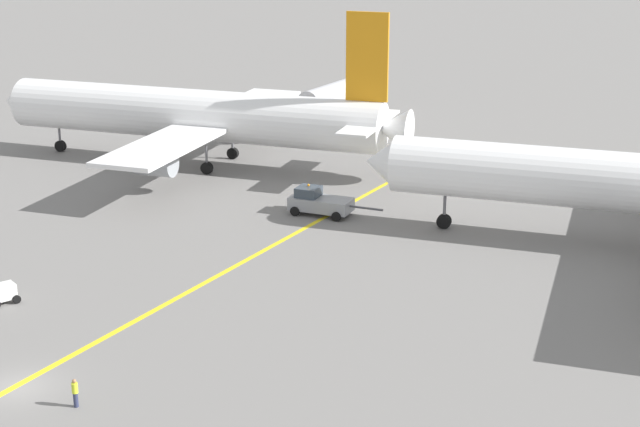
% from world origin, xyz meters
% --- Properties ---
extents(ground_plane, '(600.00, 600.00, 0.00)m').
position_xyz_m(ground_plane, '(0.00, 0.00, 0.00)').
color(ground_plane, slate).
extents(taxiway_stripe, '(12.20, 119.48, 0.01)m').
position_xyz_m(taxiway_stripe, '(0.71, 10.00, 0.00)').
color(taxiway_stripe, yellow).
rests_on(taxiway_stripe, ground).
extents(airliner_at_gate_left, '(48.92, 40.09, 17.36)m').
position_xyz_m(airliner_at_gate_left, '(-17.21, 48.82, 5.51)').
color(airliner_at_gate_left, white).
rests_on(airliner_at_gate_left, ground).
extents(pushback_tug, '(8.97, 3.09, 2.83)m').
position_xyz_m(pushback_tug, '(2.53, 37.86, 1.19)').
color(pushback_tug, gray).
rests_on(pushback_tug, ground).
extents(gse_gpu_cart_small, '(2.39, 2.60, 1.90)m').
position_xyz_m(gse_gpu_cart_small, '(-9.75, 9.51, 0.79)').
color(gse_gpu_cart_small, silver).
rests_on(gse_gpu_cart_small, ground).
extents(ground_crew_marshaller_foreground, '(0.36, 0.36, 1.76)m').
position_xyz_m(ground_crew_marshaller_foreground, '(4.58, -0.47, 0.92)').
color(ground_crew_marshaller_foreground, '#2D3351').
rests_on(ground_crew_marshaller_foreground, ground).
extents(jet_bridge, '(5.09, 19.55, 5.83)m').
position_xyz_m(jet_bridge, '(-10.78, 76.68, 4.05)').
color(jet_bridge, '#B7B7BC').
rests_on(jet_bridge, ground).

